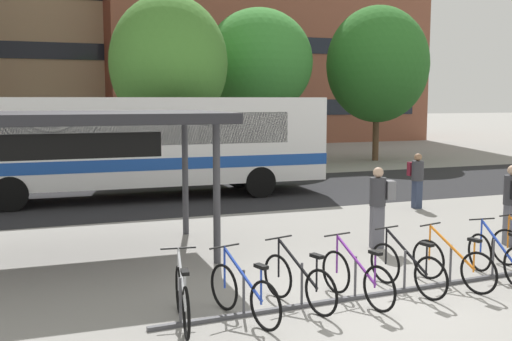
% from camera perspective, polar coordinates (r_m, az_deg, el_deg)
% --- Properties ---
extents(ground, '(200.00, 200.00, 0.00)m').
position_cam_1_polar(ground, '(9.75, 11.42, -12.18)').
color(ground, gray).
extents(bus_lane_asphalt, '(80.00, 7.20, 0.01)m').
position_cam_1_polar(bus_lane_asphalt, '(19.90, -6.00, -2.30)').
color(bus_lane_asphalt, '#232326').
rests_on(bus_lane_asphalt, ground).
extents(city_bus, '(12.10, 2.95, 3.20)m').
position_cam_1_polar(city_bus, '(19.33, -11.09, 2.63)').
color(city_bus, white).
rests_on(city_bus, ground).
extents(bike_rack, '(8.55, 0.47, 0.70)m').
position_cam_1_polar(bike_rack, '(10.30, 13.94, -10.66)').
color(bike_rack, '#47474C').
rests_on(bike_rack, ground).
extents(parked_bicycle_silver_0, '(0.52, 1.71, 0.99)m').
position_cam_1_polar(parked_bicycle_silver_0, '(8.61, -7.04, -11.99)').
color(parked_bicycle_silver_0, black).
rests_on(parked_bicycle_silver_0, ground).
extents(parked_bicycle_blue_1, '(0.65, 1.67, 0.99)m').
position_cam_1_polar(parked_bicycle_blue_1, '(8.73, -1.17, -11.67)').
color(parked_bicycle_blue_1, black).
rests_on(parked_bicycle_blue_1, ground).
extents(parked_bicycle_black_2, '(0.63, 1.67, 0.99)m').
position_cam_1_polar(parked_bicycle_black_2, '(9.28, 4.08, -10.56)').
color(parked_bicycle_black_2, black).
rests_on(parked_bicycle_black_2, ground).
extents(parked_bicycle_purple_3, '(0.53, 1.70, 0.99)m').
position_cam_1_polar(parked_bicycle_purple_3, '(9.58, 9.58, -10.07)').
color(parked_bicycle_purple_3, black).
rests_on(parked_bicycle_purple_3, ground).
extents(parked_bicycle_black_4, '(0.54, 1.70, 0.99)m').
position_cam_1_polar(parked_bicycle_black_4, '(10.25, 14.19, -9.06)').
color(parked_bicycle_black_4, black).
rests_on(parked_bicycle_black_4, ground).
extents(parked_bicycle_orange_5, '(0.60, 1.69, 0.99)m').
position_cam_1_polar(parked_bicycle_orange_5, '(10.74, 18.23, -8.46)').
color(parked_bicycle_orange_5, black).
rests_on(parked_bicycle_orange_5, ground).
extents(parked_bicycle_blue_6, '(0.52, 1.72, 0.99)m').
position_cam_1_polar(parked_bicycle_blue_6, '(11.42, 22.05, -7.72)').
color(parked_bicycle_blue_6, black).
rests_on(parked_bicycle_blue_6, ground).
extents(transit_shelter, '(6.88, 3.59, 2.90)m').
position_cam_1_polar(transit_shelter, '(12.17, -19.35, 4.42)').
color(transit_shelter, '#38383D').
rests_on(transit_shelter, ground).
extents(commuter_black_pack_0, '(0.42, 0.58, 1.75)m').
position_cam_1_polar(commuter_black_pack_0, '(13.95, 23.23, -2.56)').
color(commuter_black_pack_0, '#565660').
rests_on(commuter_black_pack_0, ground).
extents(commuter_grey_pack_1, '(0.57, 0.40, 1.73)m').
position_cam_1_polar(commuter_grey_pack_1, '(12.91, 11.65, -2.90)').
color(commuter_grey_pack_1, '#565660').
rests_on(commuter_grey_pack_1, ground).
extents(commuter_maroon_pack_2, '(0.35, 0.53, 1.60)m').
position_cam_1_polar(commuter_maroon_pack_2, '(17.90, 15.07, -0.57)').
color(commuter_maroon_pack_2, '#2D3851').
rests_on(commuter_maroon_pack_2, ground).
extents(street_tree_0, '(5.16, 5.16, 7.81)m').
position_cam_1_polar(street_tree_0, '(31.33, 11.49, 9.87)').
color(street_tree_0, brown).
rests_on(street_tree_0, ground).
extents(street_tree_2, '(4.66, 4.66, 7.23)m').
position_cam_1_polar(street_tree_2, '(24.21, -8.32, 10.08)').
color(street_tree_2, brown).
rests_on(street_tree_2, ground).
extents(street_tree_3, '(5.11, 5.11, 7.40)m').
position_cam_1_polar(street_tree_3, '(28.72, 0.26, 10.29)').
color(street_tree_3, brown).
rests_on(street_tree_3, ground).
extents(building_centre_block, '(17.39, 11.74, 15.73)m').
position_cam_1_polar(building_centre_block, '(48.26, -17.64, 12.14)').
color(building_centre_block, tan).
rests_on(building_centre_block, ground).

